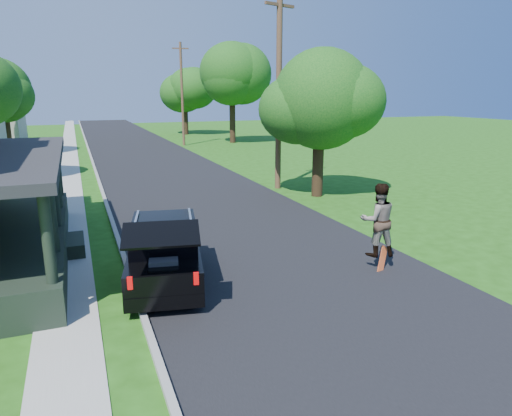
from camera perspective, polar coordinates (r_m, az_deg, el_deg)
name	(u,v)px	position (r m, az deg, el deg)	size (l,w,h in m)	color
ground	(324,304)	(11.03, 8.52, -11.74)	(140.00, 140.00, 0.00)	#1D4C0F
street	(164,171)	(29.37, -11.37, 4.50)	(8.00, 120.00, 0.02)	black
curb	(97,176)	(28.94, -19.29, 3.85)	(0.15, 120.00, 0.12)	gray
sidewalk	(69,177)	(28.93, -22.35, 3.57)	(1.30, 120.00, 0.03)	#9B9B92
black_suv	(165,253)	(12.01, -11.33, -5.50)	(2.52, 4.76, 2.11)	black
skateboarder	(378,220)	(13.03, 14.99, -1.45)	(1.16, 1.00, 2.06)	black
skateboard	(382,261)	(13.27, 15.50, -6.37)	(0.54, 0.35, 0.76)	#9C340D
tree_left_far	(2,92)	(41.14, -29.19, 12.57)	(5.62, 5.36, 7.52)	black
tree_right_near	(319,95)	(21.59, 7.90, 13.83)	(4.57, 4.35, 7.03)	black
tree_right_mid	(231,75)	(45.70, -3.10, 16.24)	(7.40, 7.18, 9.68)	black
tree_right_far	(184,86)	(55.62, -8.99, 14.82)	(5.47, 5.26, 8.40)	black
utility_pole_near	(279,91)	(23.24, 2.87, 14.45)	(1.74, 0.67, 9.51)	#4E3224
utility_pole_far	(182,93)	(43.72, -9.22, 13.95)	(1.49, 0.30, 9.25)	#4E3224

